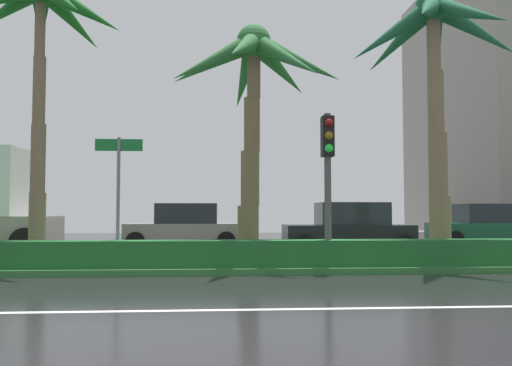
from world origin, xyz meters
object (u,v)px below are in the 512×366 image
(palm_tree_centre_left, at_px, (40,21))
(car_in_traffic_leading, at_px, (184,227))
(car_in_traffic_third, at_px, (486,226))
(palm_tree_centre, at_px, (253,77))
(traffic_signal_median_right, at_px, (328,160))
(street_name_sign, at_px, (118,183))
(palm_tree_centre_right, at_px, (433,51))
(car_in_traffic_second, at_px, (349,229))

(palm_tree_centre_left, height_order, car_in_traffic_leading, palm_tree_centre_left)
(car_in_traffic_third, bearing_deg, palm_tree_centre, 35.46)
(traffic_signal_median_right, xyz_separation_m, street_name_sign, (-4.91, 0.25, -0.54))
(palm_tree_centre_right, distance_m, street_name_sign, 8.76)
(traffic_signal_median_right, bearing_deg, palm_tree_centre, 140.26)
(palm_tree_centre_left, relative_size, traffic_signal_median_right, 2.08)
(palm_tree_centre_left, bearing_deg, palm_tree_centre_right, -1.39)
(car_in_traffic_third, bearing_deg, car_in_traffic_second, 24.24)
(street_name_sign, bearing_deg, palm_tree_centre_right, 5.84)
(car_in_traffic_leading, height_order, car_in_traffic_second, same)
(street_name_sign, height_order, car_in_traffic_third, street_name_sign)
(palm_tree_centre, xyz_separation_m, palm_tree_centre_right, (4.73, -0.33, 0.69))
(palm_tree_centre_right, bearing_deg, car_in_traffic_second, 104.97)
(traffic_signal_median_right, relative_size, car_in_traffic_second, 0.83)
(palm_tree_centre_right, relative_size, car_in_traffic_second, 1.66)
(car_in_traffic_leading, relative_size, car_in_traffic_third, 1.00)
(palm_tree_centre, xyz_separation_m, car_in_traffic_leading, (-2.22, 6.75, -4.11))
(palm_tree_centre_right, relative_size, car_in_traffic_third, 1.66)
(palm_tree_centre_left, height_order, street_name_sign, palm_tree_centre_left)
(street_name_sign, bearing_deg, car_in_traffic_third, 31.95)
(traffic_signal_median_right, xyz_separation_m, car_in_traffic_leading, (-3.89, 8.14, -1.79))
(palm_tree_centre_right, bearing_deg, street_name_sign, -174.16)
(palm_tree_centre_left, bearing_deg, palm_tree_centre, 0.89)
(traffic_signal_median_right, bearing_deg, palm_tree_centre_right, 19.17)
(car_in_traffic_second, bearing_deg, palm_tree_centre, 49.71)
(palm_tree_centre, bearing_deg, traffic_signal_median_right, -39.74)
(palm_tree_centre, distance_m, traffic_signal_median_right, 3.18)
(street_name_sign, bearing_deg, car_in_traffic_leading, 82.65)
(street_name_sign, bearing_deg, palm_tree_centre_left, 154.59)
(palm_tree_centre, height_order, palm_tree_centre_right, palm_tree_centre_right)
(car_in_traffic_second, bearing_deg, palm_tree_centre_right, 104.97)
(traffic_signal_median_right, height_order, street_name_sign, traffic_signal_median_right)
(traffic_signal_median_right, height_order, car_in_traffic_leading, traffic_signal_median_right)
(street_name_sign, bearing_deg, palm_tree_centre, 19.53)
(palm_tree_centre, relative_size, car_in_traffic_third, 1.44)
(car_in_traffic_third, bearing_deg, car_in_traffic_leading, 1.20)
(palm_tree_centre, height_order, car_in_traffic_third, palm_tree_centre)
(palm_tree_centre_right, xyz_separation_m, car_in_traffic_leading, (-6.95, 7.08, -4.80))
(palm_tree_centre_left, xyz_separation_m, car_in_traffic_third, (15.30, 7.08, -5.45))
(palm_tree_centre_left, bearing_deg, car_in_traffic_third, 24.85)
(street_name_sign, distance_m, car_in_traffic_leading, 8.06)
(car_in_traffic_third, bearing_deg, palm_tree_centre_right, 55.21)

